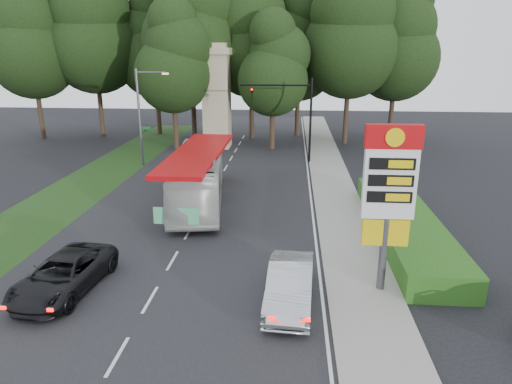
# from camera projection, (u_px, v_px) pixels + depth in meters

# --- Properties ---
(ground) EXTENTS (120.00, 120.00, 0.00)m
(ground) POSITION_uv_depth(u_px,v_px,m) (146.00, 307.00, 17.54)
(ground) COLOR black
(ground) RESTS_ON ground
(road_surface) EXTENTS (14.00, 80.00, 0.02)m
(road_surface) POSITION_uv_depth(u_px,v_px,m) (204.00, 205.00, 28.95)
(road_surface) COLOR black
(road_surface) RESTS_ON ground
(sidewalk_right) EXTENTS (3.00, 80.00, 0.12)m
(sidewalk_right) POSITION_uv_depth(u_px,v_px,m) (339.00, 208.00, 28.29)
(sidewalk_right) COLOR gray
(sidewalk_right) RESTS_ON ground
(grass_verge_left) EXTENTS (5.00, 50.00, 0.02)m
(grass_verge_left) POSITION_uv_depth(u_px,v_px,m) (98.00, 177.00, 35.37)
(grass_verge_left) COLOR #193814
(grass_verge_left) RESTS_ON ground
(hedge) EXTENTS (3.00, 14.00, 1.20)m
(hedge) POSITION_uv_depth(u_px,v_px,m) (405.00, 225.00, 24.10)
(hedge) COLOR #255316
(hedge) RESTS_ON ground
(gas_station_pylon) EXTENTS (2.10, 0.45, 6.85)m
(gas_station_pylon) POSITION_uv_depth(u_px,v_px,m) (389.00, 187.00, 17.41)
(gas_station_pylon) COLOR #59595E
(gas_station_pylon) RESTS_ON ground
(traffic_signal_mast) EXTENTS (6.10, 0.35, 7.20)m
(traffic_signal_mast) POSITION_uv_depth(u_px,v_px,m) (295.00, 109.00, 38.54)
(traffic_signal_mast) COLOR black
(traffic_signal_mast) RESTS_ON ground
(streetlight_signs) EXTENTS (2.75, 0.98, 8.00)m
(streetlight_signs) POSITION_uv_depth(u_px,v_px,m) (142.00, 113.00, 37.67)
(streetlight_signs) COLOR #59595E
(streetlight_signs) RESTS_ON ground
(monument) EXTENTS (3.00, 3.00, 10.05)m
(monument) POSITION_uv_depth(u_px,v_px,m) (217.00, 96.00, 44.69)
(monument) COLOR tan
(monument) RESTS_ON ground
(tree_far_west) EXTENTS (8.96, 8.96, 17.60)m
(tree_far_west) POSITION_uv_depth(u_px,v_px,m) (30.00, 37.00, 47.38)
(tree_far_west) COLOR #2D2116
(tree_far_west) RESTS_ON ground
(tree_west_mid) EXTENTS (9.80, 9.80, 19.25)m
(tree_west_mid) POSITION_uv_depth(u_px,v_px,m) (93.00, 27.00, 48.53)
(tree_west_mid) COLOR #2D2116
(tree_west_mid) RESTS_ON ground
(tree_west_near) EXTENTS (8.40, 8.40, 16.50)m
(tree_west_near) POSITION_uv_depth(u_px,v_px,m) (154.00, 44.00, 50.48)
(tree_west_near) COLOR #2D2116
(tree_west_near) RESTS_ON ground
(tree_center_left) EXTENTS (10.08, 10.08, 19.80)m
(tree_center_left) POSITION_uv_depth(u_px,v_px,m) (190.00, 23.00, 45.70)
(tree_center_left) COLOR #2D2116
(tree_center_left) RESTS_ON ground
(tree_center_right) EXTENTS (9.24, 9.24, 18.15)m
(tree_center_right) POSITION_uv_depth(u_px,v_px,m) (251.00, 34.00, 47.45)
(tree_center_right) COLOR #2D2116
(tree_center_right) RESTS_ON ground
(tree_east_near) EXTENTS (8.12, 8.12, 15.95)m
(tree_east_near) POSITION_uv_depth(u_px,v_px,m) (299.00, 47.00, 49.38)
(tree_east_near) COLOR #2D2116
(tree_east_near) RESTS_ON ground
(tree_east_mid) EXTENTS (9.52, 9.52, 18.70)m
(tree_east_mid) POSITION_uv_depth(u_px,v_px,m) (351.00, 29.00, 44.70)
(tree_east_mid) COLOR #2D2116
(tree_east_mid) RESTS_ON ground
(tree_far_east) EXTENTS (8.68, 8.68, 17.05)m
(tree_far_east) POSITION_uv_depth(u_px,v_px,m) (398.00, 40.00, 46.52)
(tree_far_east) COLOR #2D2116
(tree_far_east) RESTS_ON ground
(tree_monument_left) EXTENTS (7.28, 7.28, 14.30)m
(tree_monument_left) POSITION_uv_depth(u_px,v_px,m) (172.00, 58.00, 42.97)
(tree_monument_left) COLOR #2D2116
(tree_monument_left) RESTS_ON ground
(tree_monument_right) EXTENTS (6.72, 6.72, 13.20)m
(tree_monument_right) POSITION_uv_depth(u_px,v_px,m) (273.00, 65.00, 42.93)
(tree_monument_right) COLOR #2D2116
(tree_monument_right) RESTS_ON ground
(transit_bus) EXTENTS (4.43, 12.33, 3.36)m
(transit_bus) POSITION_uv_depth(u_px,v_px,m) (198.00, 177.00, 29.13)
(transit_bus) COLOR beige
(transit_bus) RESTS_ON ground
(sedan_silver) EXTENTS (1.95, 4.95, 1.60)m
(sedan_silver) POSITION_uv_depth(u_px,v_px,m) (290.00, 285.00, 17.57)
(sedan_silver) COLOR #B2B5BB
(sedan_silver) RESTS_ON ground
(suv_charcoal) EXTENTS (2.97, 5.54, 1.48)m
(suv_charcoal) POSITION_uv_depth(u_px,v_px,m) (64.00, 274.00, 18.52)
(suv_charcoal) COLOR black
(suv_charcoal) RESTS_ON ground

